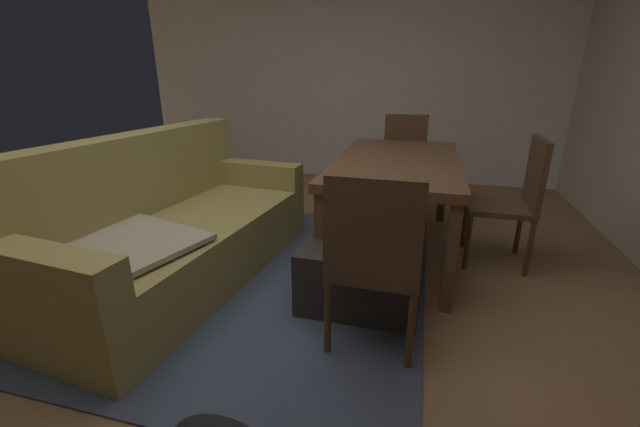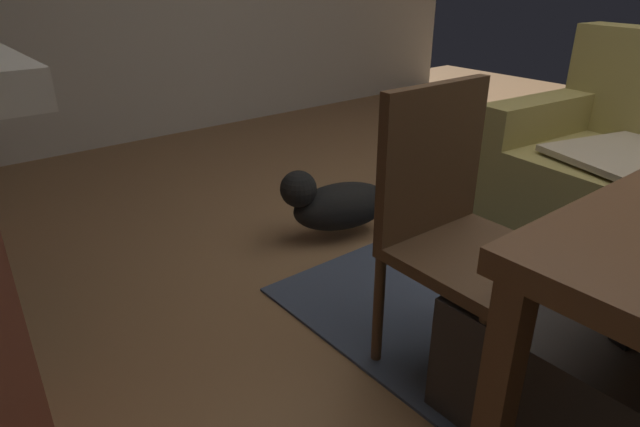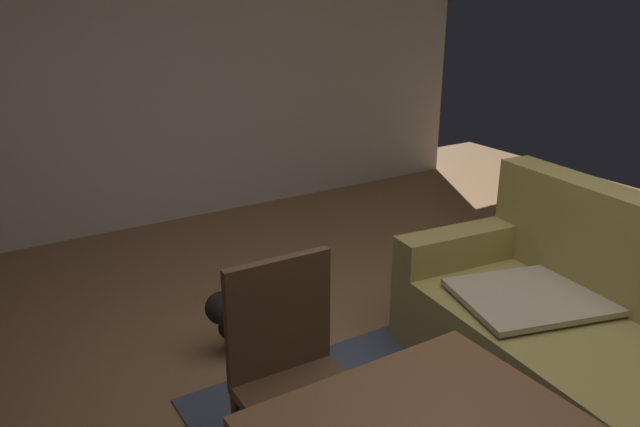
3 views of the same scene
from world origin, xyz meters
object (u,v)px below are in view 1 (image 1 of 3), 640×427
object	(u,v)px
tv_remote	(380,233)
dining_table	(397,169)
dining_chair_west	(375,255)
dining_chair_east	(405,155)
couch	(172,231)
dining_chair_south	(515,195)
ottoman_coffee_table	(365,262)
potted_plant	(186,169)

from	to	relation	value
tv_remote	dining_table	world-z (taller)	dining_table
dining_chair_west	dining_chair_east	distance (m)	2.47
couch	dining_chair_south	distance (m)	2.40
dining_chair_west	dining_chair_south	bearing A→B (deg)	-34.16
dining_table	dining_chair_west	bearing A→B (deg)	179.91
dining_table	dining_chair_west	world-z (taller)	dining_chair_west
ottoman_coffee_table	dining_chair_west	size ratio (longest dim) A/B	0.94
couch	dining_table	distance (m)	1.66
couch	dining_chair_south	size ratio (longest dim) A/B	2.31
couch	dining_chair_south	world-z (taller)	couch
dining_table	dining_chair_south	size ratio (longest dim) A/B	1.82
couch	tv_remote	distance (m)	1.39
ottoman_coffee_table	dining_chair_west	distance (m)	0.67
couch	dining_table	world-z (taller)	couch
couch	dining_table	size ratio (longest dim) A/B	1.27
ottoman_coffee_table	potted_plant	world-z (taller)	potted_plant
couch	dining_chair_south	xyz separation A→B (m)	(0.81, -2.25, 0.19)
dining_table	potted_plant	xyz separation A→B (m)	(0.88, 2.39, -0.35)
dining_table	potted_plant	distance (m)	2.57
couch	dining_chair_west	world-z (taller)	couch
ottoman_coffee_table	dining_chair_south	distance (m)	1.21
couch	dining_chair_east	size ratio (longest dim) A/B	2.31
dining_table	dining_chair_west	distance (m)	1.24
couch	dining_chair_east	world-z (taller)	couch
dining_table	dining_chair_east	bearing A→B (deg)	0.35
tv_remote	dining_chair_east	bearing A→B (deg)	19.01
dining_chair_west	dining_chair_south	world-z (taller)	same
tv_remote	dining_chair_east	distance (m)	1.90
dining_table	dining_chair_south	distance (m)	0.85
dining_chair_west	ottoman_coffee_table	bearing A→B (deg)	11.96
potted_plant	tv_remote	bearing A→B (deg)	-123.23
tv_remote	dining_chair_east	size ratio (longest dim) A/B	0.17
couch	dining_table	bearing A→B (deg)	-60.21
couch	dining_chair_west	size ratio (longest dim) A/B	2.31
tv_remote	potted_plant	size ratio (longest dim) A/B	0.29
dining_table	potted_plant	world-z (taller)	dining_table
dining_chair_west	dining_chair_south	size ratio (longest dim) A/B	1.00
dining_chair_west	dining_chair_south	distance (m)	1.49
couch	tv_remote	world-z (taller)	couch
dining_chair_west	tv_remote	bearing A→B (deg)	3.61
tv_remote	dining_chair_south	size ratio (longest dim) A/B	0.17
ottoman_coffee_table	tv_remote	xyz separation A→B (m)	(0.01, -0.08, 0.21)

